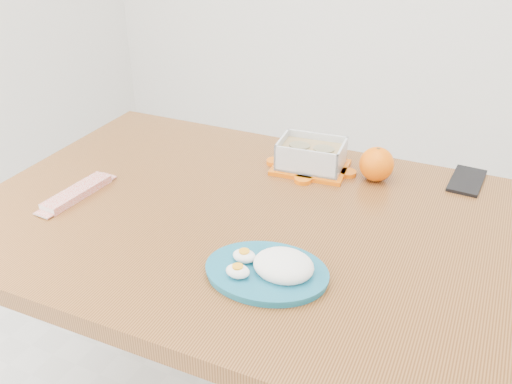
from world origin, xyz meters
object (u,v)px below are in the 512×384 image
at_px(orange_fruit, 377,164).
at_px(rice_plate, 272,268).
at_px(smartphone, 467,181).
at_px(dining_table, 256,254).
at_px(food_container, 311,156).

relative_size(orange_fruit, rice_plate, 0.32).
xyz_separation_m(rice_plate, smartphone, (0.26, 0.53, -0.02)).
height_order(dining_table, food_container, food_container).
relative_size(dining_table, rice_plate, 4.96).
relative_size(dining_table, food_container, 6.53).
bearing_deg(orange_fruit, food_container, -173.74).
distance_m(food_container, rice_plate, 0.44).
distance_m(food_container, smartphone, 0.37).
distance_m(rice_plate, smartphone, 0.59).
bearing_deg(smartphone, food_container, -162.41).
distance_m(orange_fruit, rice_plate, 0.46).
height_order(rice_plate, smartphone, rice_plate).
bearing_deg(rice_plate, smartphone, 55.89).
relative_size(dining_table, smartphone, 8.86).
height_order(orange_fruit, smartphone, orange_fruit).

